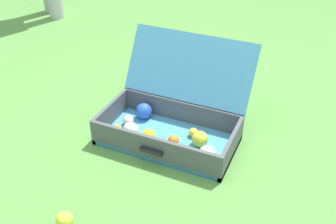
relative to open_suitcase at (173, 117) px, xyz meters
name	(u,v)px	position (x,y,z in m)	size (l,w,h in m)	color
ground_plane	(181,152)	(0.10, -0.11, -0.10)	(16.00, 16.00, 0.00)	#569342
open_suitcase	(173,117)	(0.00, 0.00, 0.00)	(0.65, 0.55, 0.44)	#4799C6
stray_ball_on_grass	(65,220)	(-0.14, -0.69, -0.07)	(0.07, 0.07, 0.07)	#CCDB38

